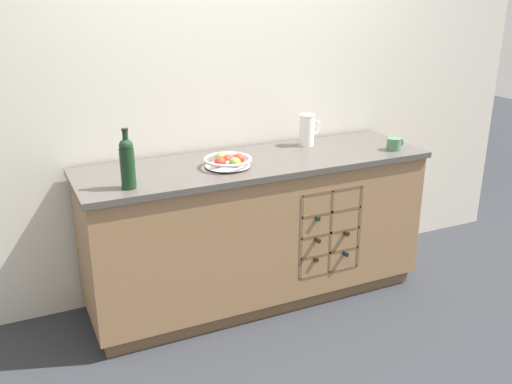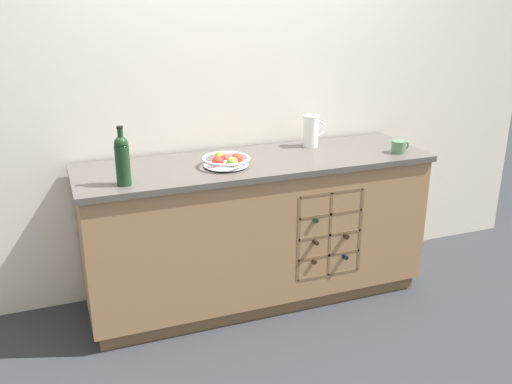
{
  "view_description": "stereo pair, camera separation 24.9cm",
  "coord_description": "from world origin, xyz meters",
  "px_view_note": "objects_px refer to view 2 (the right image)",
  "views": [
    {
      "loc": [
        -1.38,
        -2.94,
        1.9
      ],
      "look_at": [
        0.0,
        0.0,
        0.72
      ],
      "focal_mm": 40.0,
      "sensor_mm": 36.0,
      "label": 1
    },
    {
      "loc": [
        -1.15,
        -3.04,
        1.9
      ],
      "look_at": [
        0.0,
        0.0,
        0.72
      ],
      "focal_mm": 40.0,
      "sensor_mm": 36.0,
      "label": 2
    }
  ],
  "objects_px": {
    "fruit_bowl": "(226,160)",
    "ceramic_mug": "(399,147)",
    "white_pitcher": "(311,130)",
    "standing_wine_bottle": "(122,159)"
  },
  "relations": [
    {
      "from": "white_pitcher",
      "to": "standing_wine_bottle",
      "type": "height_order",
      "value": "standing_wine_bottle"
    },
    {
      "from": "fruit_bowl",
      "to": "standing_wine_bottle",
      "type": "relative_size",
      "value": 0.89
    },
    {
      "from": "white_pitcher",
      "to": "fruit_bowl",
      "type": "bearing_deg",
      "value": -160.41
    },
    {
      "from": "fruit_bowl",
      "to": "ceramic_mug",
      "type": "xyz_separation_m",
      "value": [
        1.09,
        -0.1,
        0.0
      ]
    },
    {
      "from": "white_pitcher",
      "to": "standing_wine_bottle",
      "type": "relative_size",
      "value": 0.65
    },
    {
      "from": "ceramic_mug",
      "to": "fruit_bowl",
      "type": "bearing_deg",
      "value": 174.79
    },
    {
      "from": "fruit_bowl",
      "to": "ceramic_mug",
      "type": "distance_m",
      "value": 1.09
    },
    {
      "from": "fruit_bowl",
      "to": "white_pitcher",
      "type": "height_order",
      "value": "white_pitcher"
    },
    {
      "from": "fruit_bowl",
      "to": "ceramic_mug",
      "type": "height_order",
      "value": "same"
    },
    {
      "from": "ceramic_mug",
      "to": "standing_wine_bottle",
      "type": "height_order",
      "value": "standing_wine_bottle"
    }
  ]
}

